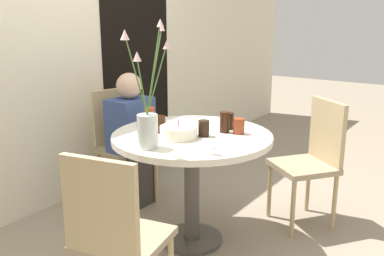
{
  "coord_description": "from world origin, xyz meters",
  "views": [
    {
      "loc": [
        -2.19,
        -1.54,
        1.52
      ],
      "look_at": [
        0.0,
        0.0,
        0.81
      ],
      "focal_mm": 40.0,
      "sensor_mm": 36.0,
      "label": 1
    }
  ],
  "objects": [
    {
      "name": "drink_glass_2",
      "position": [
        0.16,
        -0.15,
        0.84
      ],
      "size": [
        0.07,
        0.07,
        0.14
      ],
      "color": "#33190C",
      "rests_on": "dining_table"
    },
    {
      "name": "chair_near_front",
      "position": [
        0.26,
        0.9,
        0.53
      ],
      "size": [
        0.49,
        0.49,
        0.93
      ],
      "rotation": [
        0.0,
        0.0,
        -0.28
      ],
      "color": "#9E896B",
      "rests_on": "ground_plane"
    },
    {
      "name": "birthday_cake",
      "position": [
        -0.12,
        0.02,
        0.81
      ],
      "size": [
        0.23,
        0.23,
        0.12
      ],
      "color": "white",
      "rests_on": "dining_table"
    },
    {
      "name": "wall_back",
      "position": [
        0.0,
        1.29,
        1.3
      ],
      "size": [
        8.0,
        0.05,
        2.6
      ],
      "color": "beige",
      "rests_on": "ground_plane"
    },
    {
      "name": "ground_plane",
      "position": [
        0.0,
        0.0,
        0.0
      ],
      "size": [
        16.0,
        16.0,
        0.0
      ],
      "primitive_type": "plane",
      "color": "gray"
    },
    {
      "name": "person_woman",
      "position": [
        0.21,
        0.74,
        0.51
      ],
      "size": [
        0.34,
        0.24,
        1.09
      ],
      "color": "#383333",
      "rests_on": "ground_plane"
    },
    {
      "name": "doorway_panel",
      "position": [
        0.89,
        1.26,
        1.02
      ],
      "size": [
        0.9,
        0.01,
        2.05
      ],
      "color": "black",
      "rests_on": "ground_plane"
    },
    {
      "name": "side_plate",
      "position": [
        0.09,
        0.18,
        0.78
      ],
      "size": [
        0.18,
        0.18,
        0.01
      ],
      "color": "white",
      "rests_on": "dining_table"
    },
    {
      "name": "dining_table",
      "position": [
        0.0,
        0.0,
        0.63
      ],
      "size": [
        1.04,
        1.04,
        0.77
      ],
      "color": "silver",
      "rests_on": "ground_plane"
    },
    {
      "name": "chair_far_back",
      "position": [
        -0.91,
        -0.19,
        0.53
      ],
      "size": [
        0.47,
        0.47,
        0.93
      ],
      "rotation": [
        0.0,
        0.0,
        1.78
      ],
      "color": "#9E896B",
      "rests_on": "ground_plane"
    },
    {
      "name": "drink_glass_5",
      "position": [
        0.25,
        -0.13,
        0.83
      ],
      "size": [
        0.07,
        0.07,
        0.11
      ],
      "color": "black",
      "rests_on": "dining_table"
    },
    {
      "name": "drink_glass_3",
      "position": [
        0.03,
        0.38,
        0.83
      ],
      "size": [
        0.08,
        0.08,
        0.12
      ],
      "color": "maroon",
      "rests_on": "dining_table"
    },
    {
      "name": "drink_glass_0",
      "position": [
        0.0,
        -0.09,
        0.82
      ],
      "size": [
        0.07,
        0.07,
        0.1
      ],
      "color": "black",
      "rests_on": "dining_table"
    },
    {
      "name": "flower_vase",
      "position": [
        -0.39,
        0.03,
        0.96
      ],
      "size": [
        0.31,
        0.18,
        0.73
      ],
      "color": "silver",
      "rests_on": "dining_table"
    },
    {
      "name": "drink_glass_4",
      "position": [
        -0.09,
        0.2,
        0.83
      ],
      "size": [
        0.08,
        0.08,
        0.11
      ],
      "color": "#33190C",
      "rests_on": "dining_table"
    },
    {
      "name": "drink_glass_1",
      "position": [
        0.18,
        -0.25,
        0.82
      ],
      "size": [
        0.07,
        0.07,
        0.1
      ],
      "color": "maroon",
      "rests_on": "dining_table"
    },
    {
      "name": "chair_left_flank",
      "position": [
        0.74,
        -0.56,
        0.53
      ],
      "size": [
        0.56,
        0.56,
        0.93
      ],
      "rotation": [
        0.0,
        0.0,
        4.07
      ],
      "color": "#9E896B",
      "rests_on": "ground_plane"
    }
  ]
}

